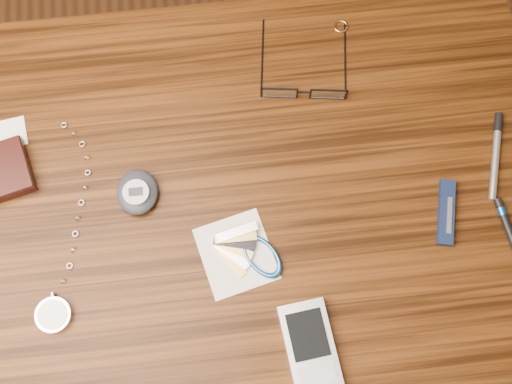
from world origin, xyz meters
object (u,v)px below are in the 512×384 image
pocket_watch (55,308)px  eyeglasses (304,89)px  desk (220,229)px  pda_phone (310,346)px  silver_pen (496,149)px  pedometer (137,192)px  notepad_keys (248,253)px  pocket_knife (446,213)px

pocket_watch → eyeglasses: bearing=36.9°
pocket_watch → desk: bearing=26.0°
pda_phone → silver_pen: (0.31, 0.25, -0.00)m
eyeglasses → pocket_watch: 0.48m
pedometer → silver_pen: size_ratio=0.52×
eyeglasses → notepad_keys: eyeglasses is taller
notepad_keys → pocket_knife: bearing=5.4°
pocket_watch → silver_pen: 0.68m
desk → silver_pen: (0.42, 0.05, 0.11)m
desk → silver_pen: size_ratio=7.38×
pedometer → notepad_keys: 0.18m
pocket_watch → silver_pen: size_ratio=2.32×
pocket_watch → pda_phone: size_ratio=2.49×
desk → pocket_knife: bearing=-6.8°
pda_phone → notepad_keys: (-0.07, 0.14, -0.00)m
desk → notepad_keys: (0.04, -0.07, 0.11)m
pda_phone → silver_pen: bearing=38.8°
notepad_keys → desk: bearing=120.4°
silver_pen → pocket_watch: bearing=-166.0°
desk → pocket_knife: pocket_knife is taller
pedometer → silver_pen: (0.53, 0.01, -0.01)m
pda_phone → pocket_knife: bearing=36.7°
pocket_knife → desk: bearing=173.2°
eyeglasses → silver_pen: bearing=-24.8°
pocket_knife → notepad_keys: bearing=-174.6°
pda_phone → eyeglasses: bearing=83.7°
pedometer → desk: bearing=-19.4°
desk → pocket_knife: 0.35m
eyeglasses → pedometer: bearing=-152.5°
pocket_watch → silver_pen: bearing=14.0°
pocket_knife → silver_pen: size_ratio=0.73×
desk → pocket_knife: size_ratio=10.07×
pocket_watch → pocket_knife: (0.56, 0.08, -0.00)m
pedometer → notepad_keys: size_ratio=0.51×
desk → eyeglasses: size_ratio=6.55×
pocket_watch → silver_pen: (0.66, 0.16, -0.00)m
pocket_knife → pda_phone: bearing=-143.3°
desk → eyeglasses: 0.26m
pda_phone → notepad_keys: pda_phone is taller
eyeglasses → silver_pen: size_ratio=1.13×
desk → notepad_keys: notepad_keys is taller
eyeglasses → pedometer: size_ratio=2.18×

